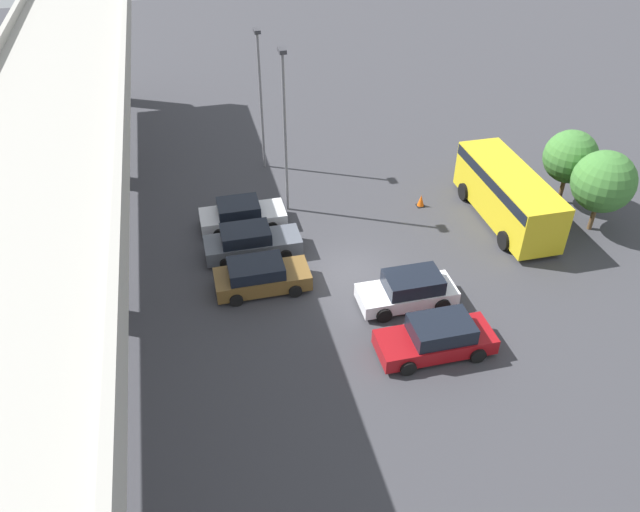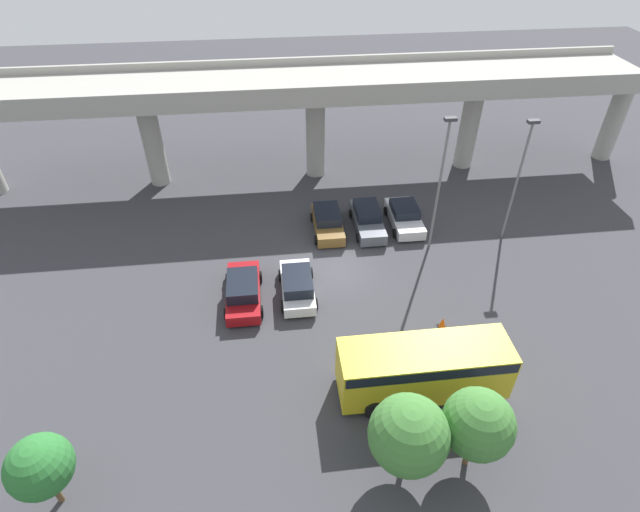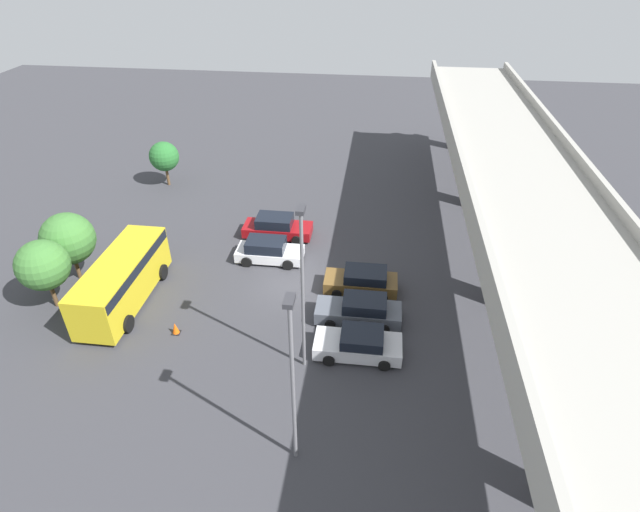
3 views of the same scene
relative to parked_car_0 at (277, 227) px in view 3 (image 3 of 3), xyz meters
The scene contains 14 objects.
ground_plane 6.17m from the parked_car_0, 18.92° to the left, with size 106.67×106.67×0.00m, color #38383D.
highway_overpass 16.73m from the parked_car_0, 68.29° to the left, with size 51.27×6.76×8.34m.
parked_car_0 is the anchor object (origin of this frame).
parked_car_1 3.14m from the parked_car_0, ahead, with size 2.08×4.40×1.55m.
parked_car_2 8.58m from the parked_car_0, 48.08° to the left, with size 2.11×4.39×1.50m.
parked_car_3 10.67m from the parked_car_0, 36.97° to the left, with size 2.05×4.77×1.55m.
parked_car_4 12.94m from the parked_car_0, 30.24° to the left, with size 2.16×4.50×1.47m.
shuttle_bus 11.27m from the parked_car_0, 40.92° to the right, with size 7.96×2.77×2.87m.
lamp_post_near_aisle 18.47m from the parked_car_0, 13.72° to the left, with size 0.70×0.35×8.39m.
lamp_post_mid_lot 13.60m from the parked_car_0, 17.39° to the left, with size 0.70×0.35×8.97m.
tree_front_left 13.27m from the parked_car_0, 123.55° to the right, with size 2.45×2.45×3.80m.
tree_front_centre 13.35m from the parked_car_0, 60.10° to the right, with size 3.19×3.19×4.47m.
tree_front_right 14.83m from the parked_car_0, 50.22° to the right, with size 2.89×2.89×4.31m.
traffic_cone 11.38m from the parked_car_0, 17.85° to the right, with size 0.44×0.44×0.70m.
Camera 3 is at (24.36, 4.89, 18.57)m, focal length 28.00 mm.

